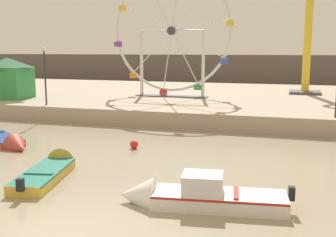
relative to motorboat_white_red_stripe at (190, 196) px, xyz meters
The scene contains 11 objects.
ground_plane 4.24m from the motorboat_white_red_stripe, 139.85° to the right, with size 240.00×240.00×0.00m, color gray.
quay_promenade 25.17m from the motorboat_white_red_stripe, 97.38° to the left, with size 110.00×24.72×1.11m, color tan.
distant_town_skyline 48.89m from the motorboat_white_red_stripe, 93.79° to the left, with size 140.00×3.00×4.40m, color #564C47.
motorboat_white_red_stripe is the anchor object (origin of this frame).
motorboat_faded_red 13.13m from the motorboat_white_red_stripe, 153.82° to the left, with size 5.68×4.22×1.19m.
motorboat_mustard_yellow 6.66m from the motorboat_white_red_stripe, 163.89° to the left, with size 2.28×5.23×1.25m.
ferris_wheel_white_frame 23.31m from the motorboat_white_red_stripe, 107.79° to the left, with size 10.46×1.20×10.75m.
drop_tower_yellow_tower 28.65m from the motorboat_white_red_stripe, 81.06° to the left, with size 2.80×2.80×13.05m.
carnival_booth_green_kiosk 25.63m from the motorboat_white_red_stripe, 140.31° to the left, with size 3.89×3.32×3.40m.
promenade_lamp_near 19.90m from the motorboat_white_red_stripe, 136.48° to the left, with size 0.32×0.32×4.22m.
mooring_buoy_orange 8.43m from the motorboat_white_red_stripe, 124.21° to the left, with size 0.44×0.44×0.44m, color red.
Camera 1 is at (6.25, -9.91, 5.14)m, focal length 43.79 mm.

